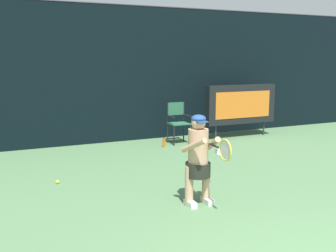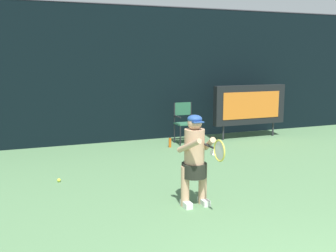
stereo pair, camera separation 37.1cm
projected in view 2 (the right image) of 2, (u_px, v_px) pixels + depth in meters
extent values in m
cube|color=black|center=(117.00, 75.00, 10.61)|extent=(18.00, 0.12, 3.60)
cylinder|color=#38383D|center=(115.00, 4.00, 10.30)|extent=(18.00, 0.05, 0.05)
cube|color=black|center=(250.00, 105.00, 11.20)|extent=(2.20, 0.20, 1.10)
cube|color=orange|center=(252.00, 105.00, 11.10)|extent=(1.80, 0.01, 0.75)
cylinder|color=#2D2D33|center=(223.00, 133.00, 11.03)|extent=(0.05, 0.05, 0.40)
cylinder|color=#2D2D33|center=(273.00, 129.00, 11.62)|extent=(0.05, 0.05, 0.40)
cylinder|color=black|center=(180.00, 136.00, 10.30)|extent=(0.04, 0.04, 0.52)
cylinder|color=black|center=(197.00, 135.00, 10.47)|extent=(0.04, 0.04, 0.52)
cylinder|color=black|center=(174.00, 133.00, 10.67)|extent=(0.04, 0.04, 0.52)
cylinder|color=black|center=(191.00, 132.00, 10.84)|extent=(0.04, 0.04, 0.52)
cube|color=#2A5F44|center=(186.00, 124.00, 10.52)|extent=(0.52, 0.44, 0.03)
cylinder|color=black|center=(175.00, 113.00, 10.58)|extent=(0.04, 0.04, 0.56)
cylinder|color=black|center=(191.00, 112.00, 10.75)|extent=(0.04, 0.04, 0.56)
cube|color=#2A5F44|center=(183.00, 109.00, 10.65)|extent=(0.48, 0.02, 0.34)
cylinder|color=black|center=(177.00, 117.00, 10.40)|extent=(0.04, 0.44, 0.04)
cylinder|color=black|center=(194.00, 116.00, 10.57)|extent=(0.04, 0.44, 0.04)
cylinder|color=#D65F17|center=(170.00, 143.00, 10.14)|extent=(0.07, 0.07, 0.24)
cylinder|color=black|center=(170.00, 138.00, 10.12)|extent=(0.03, 0.03, 0.03)
cube|color=white|center=(186.00, 204.00, 6.09)|extent=(0.11, 0.26, 0.09)
cube|color=white|center=(204.00, 202.00, 6.20)|extent=(0.11, 0.26, 0.09)
cylinder|color=tan|center=(185.00, 186.00, 6.09)|extent=(0.13, 0.13, 0.64)
cylinder|color=tan|center=(203.00, 184.00, 6.20)|extent=(0.13, 0.13, 0.64)
cylinder|color=black|center=(194.00, 170.00, 6.11)|extent=(0.39, 0.39, 0.22)
cylinder|color=tan|center=(194.00, 147.00, 6.05)|extent=(0.31, 0.31, 0.56)
sphere|color=tan|center=(195.00, 123.00, 5.98)|extent=(0.22, 0.22, 0.22)
ellipsoid|color=#284C93|center=(195.00, 119.00, 5.97)|extent=(0.22, 0.22, 0.12)
cube|color=#284C93|center=(198.00, 122.00, 5.88)|extent=(0.17, 0.12, 0.02)
cylinder|color=tan|center=(189.00, 146.00, 5.82)|extent=(0.21, 0.51, 0.30)
cylinder|color=tan|center=(209.00, 144.00, 5.94)|extent=(0.21, 0.51, 0.30)
cylinder|color=white|center=(214.00, 152.00, 5.85)|extent=(0.13, 0.12, 0.12)
cylinder|color=black|center=(209.00, 146.00, 5.79)|extent=(0.03, 0.28, 0.03)
torus|color=#D8CB46|center=(219.00, 151.00, 5.51)|extent=(0.02, 0.31, 0.31)
ellipsoid|color=silver|center=(219.00, 151.00, 5.51)|extent=(0.01, 0.26, 0.26)
sphere|color=#CCDB3D|center=(59.00, 180.00, 7.32)|extent=(0.07, 0.07, 0.07)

